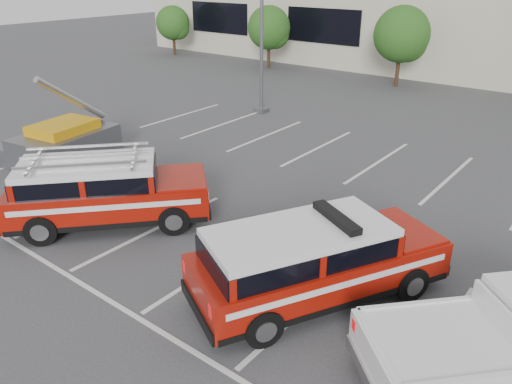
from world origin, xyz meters
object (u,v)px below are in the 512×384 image
fire_chief_suv (315,266)px  ladder_suv (106,196)px  light_pole_left (262,6)px  utility_rig (62,143)px  tree_left (270,29)px  tree_far_left (174,24)px  tree_mid_left (403,36)px

fire_chief_suv → ladder_suv: size_ratio=1.09×
light_pole_left → utility_rig: 11.40m
tree_left → light_pole_left: size_ratio=0.43×
tree_far_left → tree_mid_left: tree_mid_left is taller
ladder_suv → fire_chief_suv: bearing=47.8°
tree_left → light_pole_left: bearing=-55.5°
light_pole_left → ladder_suv: light_pole_left is taller
tree_left → utility_rig: 21.11m
tree_mid_left → fire_chief_suv: tree_mid_left is taller
tree_mid_left → ladder_suv: size_ratio=0.87×
light_pole_left → fire_chief_suv: (10.60, -11.86, -4.36)m
tree_far_left → fire_chief_suv: bearing=-38.5°
tree_far_left → fire_chief_suv: size_ratio=0.66×
light_pole_left → ladder_suv: bearing=-72.5°
fire_chief_suv → tree_mid_left: bearing=136.6°
tree_mid_left → utility_rig: tree_mid_left is taller
tree_left → tree_far_left: bearing=-180.0°
tree_mid_left → ladder_suv: bearing=-87.9°
tree_far_left → tree_left: bearing=0.0°
tree_far_left → tree_mid_left: 20.01m
ladder_suv → utility_rig: (-5.72, 2.17, -0.20)m
fire_chief_suv → ladder_suv: 6.70m
ladder_suv → utility_rig: utility_rig is taller
light_pole_left → tree_far_left: bearing=149.3°
tree_mid_left → ladder_suv: (0.84, -22.53, -2.17)m
fire_chief_suv → ladder_suv: ladder_suv is taller
tree_far_left → tree_mid_left: (20.00, 0.00, 0.54)m
tree_mid_left → light_pole_left: bearing=-107.1°
tree_mid_left → fire_chief_suv: (7.51, -21.91, -2.22)m
ladder_suv → tree_left: bearing=158.1°
tree_mid_left → ladder_suv: 22.65m
light_pole_left → tree_mid_left: bearing=72.9°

